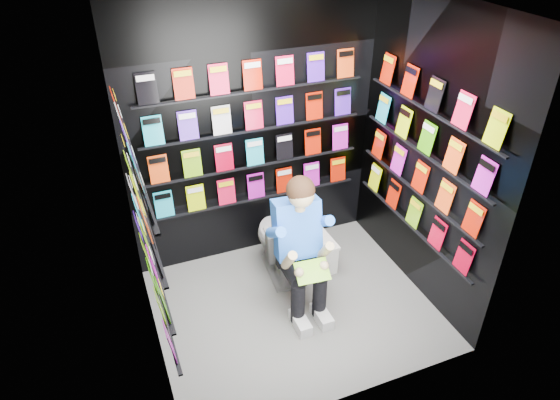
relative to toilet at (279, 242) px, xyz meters
name	(u,v)px	position (x,y,z in m)	size (l,w,h in m)	color
floor	(293,308)	(-0.07, -0.52, -0.37)	(2.40, 2.40, 0.00)	slate
ceiling	(300,7)	(-0.07, -0.52, 2.23)	(2.40, 2.40, 0.00)	white
wall_back	(253,133)	(-0.07, 0.48, 0.93)	(2.40, 0.04, 2.60)	black
wall_front	(361,263)	(-0.07, -1.52, 0.93)	(2.40, 0.04, 2.60)	black
wall_left	(137,217)	(-1.27, -0.52, 0.93)	(0.04, 2.00, 2.60)	black
wall_right	(427,158)	(1.13, -0.52, 0.93)	(0.04, 2.00, 2.60)	black
comics_back	(254,134)	(-0.07, 0.45, 0.94)	(2.10, 0.06, 1.37)	red
comics_left	(141,216)	(-1.24, -0.52, 0.94)	(0.06, 1.70, 1.37)	red
comics_right	(424,158)	(1.10, -0.52, 0.94)	(0.06, 1.70, 1.37)	red
toilet	(279,242)	(0.00, 0.00, 0.00)	(0.42, 0.75, 0.73)	white
longbox	(319,253)	(0.40, -0.05, -0.22)	(0.22, 0.39, 0.29)	silver
longbox_lid	(320,240)	(0.40, -0.05, -0.06)	(0.24, 0.41, 0.03)	silver
reader	(296,228)	(0.00, -0.38, 0.41)	(0.53, 0.78, 1.43)	blue
held_comic	(312,271)	(0.00, -0.73, 0.21)	(0.28, 0.01, 0.20)	green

